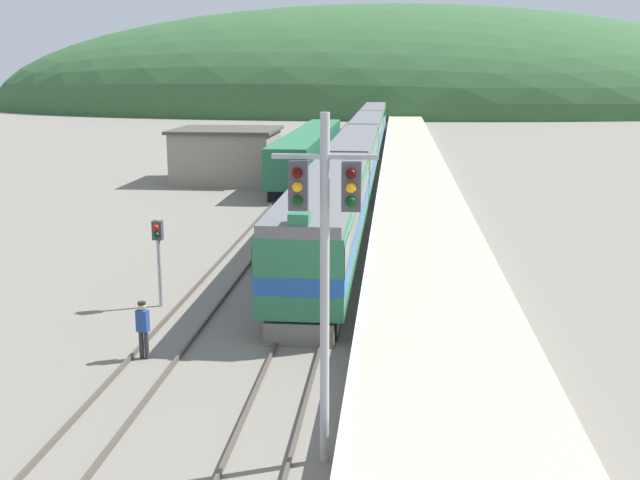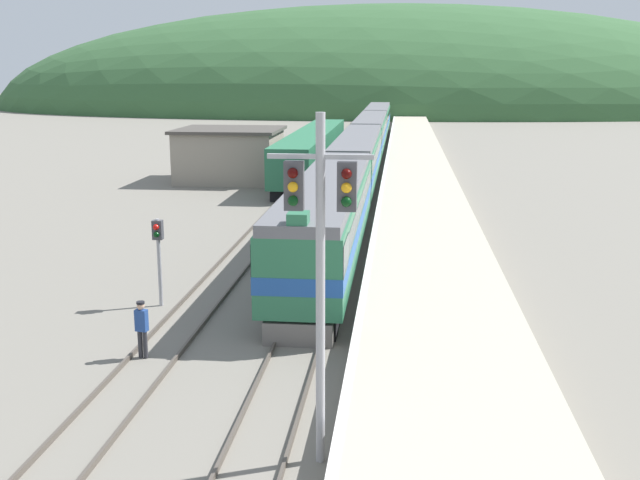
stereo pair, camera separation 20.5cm
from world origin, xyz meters
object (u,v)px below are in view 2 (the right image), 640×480
Objects in this scene: signal_post_siding at (158,244)px; track_worker at (142,326)px; siding_train at (313,152)px; carriage_third at (371,134)px; signal_mast_main at (320,241)px; express_train_lead_car at (328,219)px; carriage_second at (358,160)px; carriage_fourth at (378,119)px.

signal_post_siding is 1.83× the size of track_worker.
siding_train is 16.49× the size of track_worker.
carriage_third is 51.71m from signal_post_siding.
carriage_third is at bearing 91.37° from signal_mast_main.
carriage_third is at bearing 90.00° from express_train_lead_car.
carriage_second reaches higher than signal_post_siding.
express_train_lead_car is 0.71× the size of siding_train.
carriage_fourth is at bearing 83.59° from siding_train.
carriage_third and carriage_fourth have the same top height.
carriage_third is 6.59× the size of signal_post_siding.
carriage_second is 1.00× the size of carriage_fourth.
express_train_lead_car is 22.38m from carriage_second.
signal_post_siding is (-5.62, -51.40, 0.25)m from carriage_third.
track_worker is (-6.02, 5.55, -4.05)m from signal_mast_main.
signal_post_siding is (-5.62, -28.85, 0.25)m from carriage_second.
carriage_fourth reaches higher than signal_post_siding.
carriage_fourth is 0.73× the size of siding_train.
carriage_third is 12.09× the size of track_worker.
siding_train is 47.63m from signal_mast_main.
track_worker is at bearing 137.36° from signal_mast_main.
signal_mast_main is 13.04m from signal_post_siding.
siding_train is (-4.20, -37.38, -0.29)m from carriage_fourth.
siding_train is at bearing -105.83° from carriage_third.
express_train_lead_car is 2.69× the size of signal_mast_main.
carriage_fourth is 12.09× the size of track_worker.
express_train_lead_car is at bearing 68.47° from track_worker.
signal_post_siding is (-7.10, 10.60, -2.71)m from signal_mast_main.
siding_train is 41.64m from track_worker.
signal_post_siding is at bearing -96.24° from carriage_third.
express_train_lead_car is at bearing -90.00° from carriage_third.
track_worker is at bearing -94.60° from carriage_third.
carriage_second reaches higher than track_worker.
siding_train is (-4.20, 30.11, -0.30)m from express_train_lead_car.
carriage_second is (0.00, 22.38, -0.01)m from express_train_lead_car.
express_train_lead_car is 8.57m from signal_post_siding.
carriage_fourth is (0.00, 67.49, -0.01)m from express_train_lead_car.
carriage_second is at bearing -61.48° from siding_train.
carriage_second is 12.09× the size of track_worker.
express_train_lead_car is at bearing -82.06° from siding_train.
track_worker is (-4.55, -11.52, -1.11)m from express_train_lead_car.
carriage_fourth is 6.59× the size of signal_post_siding.
carriage_fourth is 84.63m from signal_mast_main.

